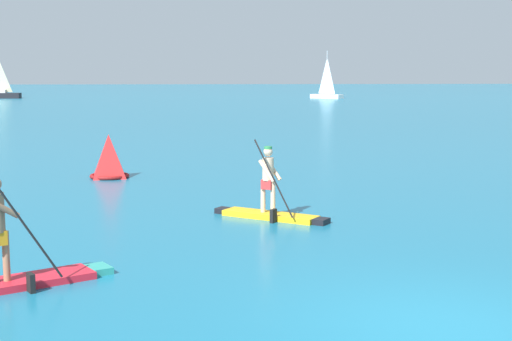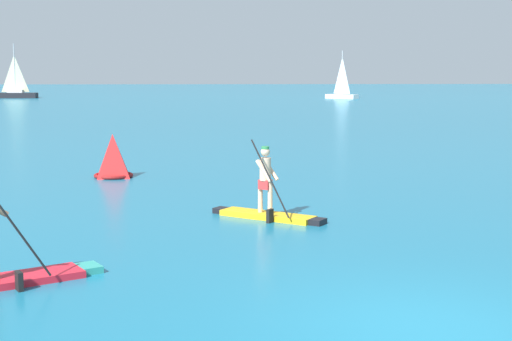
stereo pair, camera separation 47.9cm
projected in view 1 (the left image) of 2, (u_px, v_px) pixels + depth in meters
ground at (449, 328)px, 9.41m from camera, size 440.00×440.00×0.00m
paddleboarder_near_left at (4, 268)px, 11.08m from camera, size 3.20×2.08×1.79m
paddleboarder_mid_center at (270, 203)px, 16.46m from camera, size 2.54×1.95×1.86m
race_marker_buoy at (109, 158)px, 22.88m from camera, size 1.44×1.44×1.39m
sailboat_right_horizon at (327, 92)px, 96.26m from camera, size 4.13×4.14×6.32m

